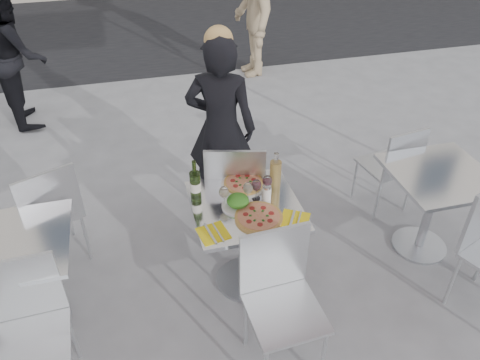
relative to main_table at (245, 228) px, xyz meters
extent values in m
plane|color=slate|center=(0.00, 0.00, -0.54)|extent=(80.00, 80.00, 0.00)
cube|color=black|center=(0.00, 6.50, -0.54)|extent=(24.00, 5.00, 0.00)
cylinder|color=#B7BABF|center=(0.00, 0.00, -0.53)|extent=(0.44, 0.44, 0.02)
cylinder|color=#B7BABF|center=(0.00, 0.00, -0.17)|extent=(0.07, 0.07, 0.72)
cube|color=silver|center=(0.00, 0.00, 0.20)|extent=(0.72, 0.72, 0.03)
cylinder|color=#B7BABF|center=(-1.50, 0.00, -0.53)|extent=(0.44, 0.44, 0.02)
cylinder|color=#B7BABF|center=(-1.50, 0.00, -0.17)|extent=(0.07, 0.07, 0.72)
cube|color=silver|center=(-1.50, 0.00, 0.20)|extent=(0.72, 0.72, 0.03)
cylinder|color=#B7BABF|center=(1.50, 0.00, -0.53)|extent=(0.44, 0.44, 0.02)
cylinder|color=#B7BABF|center=(1.50, 0.00, -0.17)|extent=(0.07, 0.07, 0.72)
cube|color=silver|center=(1.50, 0.00, 0.20)|extent=(0.72, 0.72, 0.03)
cylinder|color=silver|center=(0.30, 0.67, -0.30)|extent=(0.03, 0.03, 0.48)
cylinder|color=silver|center=(-0.07, 0.77, -0.30)|extent=(0.03, 0.03, 0.48)
cylinder|color=silver|center=(0.20, 0.30, -0.30)|extent=(0.03, 0.03, 0.48)
cylinder|color=silver|center=(-0.17, 0.40, -0.30)|extent=(0.03, 0.03, 0.48)
cube|color=silver|center=(0.06, 0.54, -0.05)|extent=(0.54, 0.54, 0.03)
cube|color=silver|center=(0.01, 0.32, 0.20)|extent=(0.44, 0.14, 0.48)
cylinder|color=silver|center=(0.25, -0.89, -0.31)|extent=(0.02, 0.02, 0.46)
cylinder|color=silver|center=(-0.14, -0.54, -0.31)|extent=(0.02, 0.02, 0.46)
cylinder|color=silver|center=(0.23, -0.52, -0.31)|extent=(0.02, 0.02, 0.46)
cube|color=silver|center=(0.05, -0.72, -0.07)|extent=(0.46, 0.46, 0.03)
cube|color=silver|center=(0.04, -0.50, 0.18)|extent=(0.43, 0.05, 0.46)
cylinder|color=silver|center=(-1.29, 0.87, -0.31)|extent=(0.02, 0.02, 0.46)
cylinder|color=silver|center=(-1.62, 0.72, -0.31)|extent=(0.02, 0.02, 0.46)
cylinder|color=silver|center=(-1.14, 0.54, -0.31)|extent=(0.02, 0.02, 0.46)
cylinder|color=silver|center=(-1.48, 0.39, -0.31)|extent=(0.02, 0.02, 0.46)
cube|color=silver|center=(-1.38, 0.63, -0.07)|extent=(0.56, 0.56, 0.03)
cube|color=silver|center=(-1.30, 0.43, 0.17)|extent=(0.40, 0.19, 0.46)
cylinder|color=silver|center=(-1.57, -0.39, -0.31)|extent=(0.02, 0.02, 0.45)
cylinder|color=silver|center=(-1.21, -0.37, -0.31)|extent=(0.02, 0.02, 0.45)
cube|color=silver|center=(-1.39, -0.56, -0.08)|extent=(0.44, 0.44, 0.02)
cube|color=silver|center=(-1.40, -0.35, 0.16)|extent=(0.42, 0.05, 0.45)
cylinder|color=silver|center=(1.57, 0.80, -0.33)|extent=(0.02, 0.02, 0.42)
cylinder|color=silver|center=(1.24, 0.74, -0.33)|extent=(0.02, 0.02, 0.42)
cylinder|color=silver|center=(1.63, 0.46, -0.33)|extent=(0.02, 0.02, 0.42)
cylinder|color=silver|center=(1.30, 0.41, -0.33)|extent=(0.02, 0.02, 0.42)
cube|color=silver|center=(1.44, 0.60, -0.11)|extent=(0.45, 0.45, 0.02)
cube|color=silver|center=(1.47, 0.41, 0.12)|extent=(0.39, 0.09, 0.42)
cylinder|color=silver|center=(1.35, -0.57, -0.30)|extent=(0.03, 0.03, 0.48)
imported|color=black|center=(0.04, 0.95, 0.27)|extent=(0.69, 0.58, 1.61)
imported|color=black|center=(-1.83, 3.14, 0.27)|extent=(0.79, 0.91, 1.62)
imported|color=tan|center=(1.10, 3.82, 0.38)|extent=(0.68, 1.19, 1.84)
cylinder|color=tan|center=(0.05, -0.16, 0.22)|extent=(0.31, 0.31, 0.02)
cylinder|color=#D5C18A|center=(0.05, -0.16, 0.23)|extent=(0.28, 0.28, 0.00)
cylinder|color=white|center=(0.04, 0.21, 0.22)|extent=(0.32, 0.32, 0.01)
cylinder|color=tan|center=(0.04, 0.21, 0.23)|extent=(0.28, 0.28, 0.02)
cylinder|color=#D5C18A|center=(0.04, 0.22, 0.24)|extent=(0.25, 0.25, 0.00)
cylinder|color=white|center=(-0.05, 0.00, 0.22)|extent=(0.22, 0.22, 0.01)
ellipsoid|color=#206218|center=(-0.05, 0.00, 0.26)|extent=(0.15, 0.15, 0.08)
sphere|color=#B21914|center=(-0.01, 0.02, 0.27)|extent=(0.03, 0.03, 0.03)
cylinder|color=#35511E|center=(-0.31, 0.17, 0.31)|extent=(0.07, 0.07, 0.20)
cone|color=#35511E|center=(-0.31, 0.17, 0.41)|extent=(0.07, 0.07, 0.03)
cylinder|color=#35511E|center=(-0.31, 0.17, 0.46)|extent=(0.03, 0.03, 0.10)
cylinder|color=silver|center=(-0.31, 0.17, 0.30)|extent=(0.07, 0.08, 0.07)
cylinder|color=tan|center=(0.25, 0.13, 0.32)|extent=(0.08, 0.08, 0.22)
cylinder|color=white|center=(0.25, 0.13, 0.46)|extent=(0.03, 0.03, 0.08)
cylinder|color=white|center=(0.16, 0.03, 0.26)|extent=(0.06, 0.06, 0.09)
cylinder|color=silver|center=(0.16, 0.03, 0.31)|extent=(0.06, 0.06, 0.02)
cylinder|color=white|center=(-0.14, 0.03, 0.21)|extent=(0.06, 0.06, 0.00)
cylinder|color=white|center=(-0.14, 0.03, 0.26)|extent=(0.01, 0.01, 0.09)
ellipsoid|color=white|center=(-0.14, 0.03, 0.33)|extent=(0.07, 0.07, 0.08)
ellipsoid|color=beige|center=(-0.14, 0.03, 0.32)|extent=(0.05, 0.05, 0.05)
cylinder|color=white|center=(0.02, 0.03, 0.21)|extent=(0.06, 0.06, 0.00)
cylinder|color=white|center=(0.02, 0.03, 0.26)|extent=(0.01, 0.01, 0.09)
ellipsoid|color=white|center=(0.02, 0.03, 0.33)|extent=(0.07, 0.07, 0.08)
ellipsoid|color=beige|center=(0.02, 0.03, 0.32)|extent=(0.05, 0.05, 0.05)
cylinder|color=white|center=(0.09, 0.05, 0.21)|extent=(0.06, 0.06, 0.00)
cylinder|color=white|center=(0.09, 0.05, 0.26)|extent=(0.01, 0.01, 0.09)
ellipsoid|color=white|center=(0.09, 0.05, 0.33)|extent=(0.07, 0.07, 0.08)
ellipsoid|color=#410911|center=(0.09, 0.05, 0.32)|extent=(0.05, 0.05, 0.05)
cylinder|color=white|center=(0.17, 0.07, 0.21)|extent=(0.06, 0.06, 0.00)
cylinder|color=white|center=(0.17, 0.07, 0.26)|extent=(0.01, 0.01, 0.09)
ellipsoid|color=white|center=(0.17, 0.07, 0.33)|extent=(0.07, 0.07, 0.08)
ellipsoid|color=#410911|center=(0.17, 0.07, 0.32)|extent=(0.05, 0.05, 0.05)
cube|color=yellow|center=(-0.27, -0.23, 0.21)|extent=(0.21, 0.21, 0.00)
cube|color=#B7BABF|center=(-0.29, -0.23, 0.22)|extent=(0.05, 0.20, 0.00)
cube|color=#B7BABF|center=(-0.24, -0.23, 0.22)|extent=(0.04, 0.18, 0.00)
cube|color=yellow|center=(0.27, -0.23, 0.21)|extent=(0.25, 0.25, 0.00)
cube|color=#B7BABF|center=(0.25, -0.23, 0.22)|extent=(0.11, 0.18, 0.00)
cube|color=#B7BABF|center=(0.30, -0.23, 0.22)|extent=(0.10, 0.16, 0.00)
camera|label=1|loc=(-0.65, -2.37, 2.20)|focal=35.00mm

